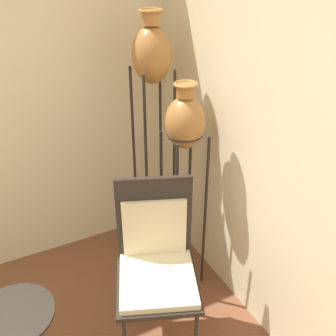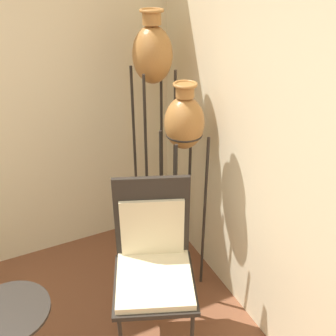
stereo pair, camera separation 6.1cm
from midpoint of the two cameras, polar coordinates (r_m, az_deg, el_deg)
name	(u,v)px [view 2 (the right image)]	position (r m, az deg, el deg)	size (l,w,h in m)	color
vase_stand_tall	(153,64)	(2.70, -1.58, 14.90)	(0.27, 0.27, 1.92)	#28231E
vase_stand_medium	(184,129)	(2.49, 3.07, 5.65)	(0.25, 0.25, 1.55)	#28231E
chair	(153,257)	(2.42, -1.38, -12.86)	(0.63, 0.64, 1.10)	#28231E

